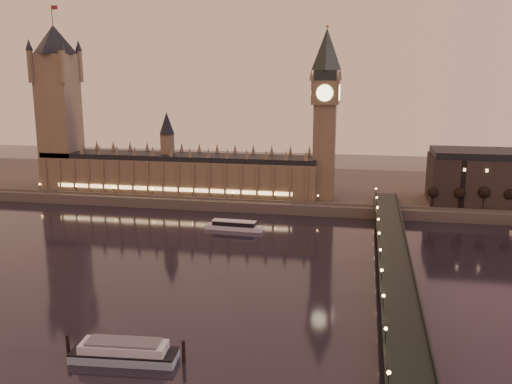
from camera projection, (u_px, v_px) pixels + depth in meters
The scene contains 12 objects.
ground at pixel (177, 268), 247.83m from camera, with size 700.00×700.00×0.00m, color black.
far_embankment at pixel (293, 188), 399.94m from camera, with size 560.00×130.00×6.00m, color #423D35.
palace_of_westminster at pixel (177, 169), 366.63m from camera, with size 180.00×26.62×52.00m.
victoria_tower at pixel (58, 98), 371.91m from camera, with size 31.68×31.68×118.00m.
big_ben at pixel (325, 104), 340.25m from camera, with size 17.68×17.68×104.00m.
westminster_bridge at pixel (394, 270), 229.77m from camera, with size 13.20×260.00×15.30m.
bare_tree_0 at pixel (430, 193), 327.71m from camera, with size 5.99×5.99×12.18m.
bare_tree_1 at pixel (457, 194), 325.00m from camera, with size 5.99×5.99×12.18m.
bare_tree_2 at pixel (484, 195), 322.30m from camera, with size 5.99×5.99×12.18m.
bare_tree_3 at pixel (512, 196), 319.59m from camera, with size 5.99×5.99×12.18m.
cruise_boat_a at pixel (234, 226), 306.66m from camera, with size 31.47×8.28×4.99m.
moored_barge at pixel (124, 352), 169.47m from camera, with size 36.68×11.46×6.74m.
Camera 1 is at (78.06, -224.25, 85.58)m, focal length 40.00 mm.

